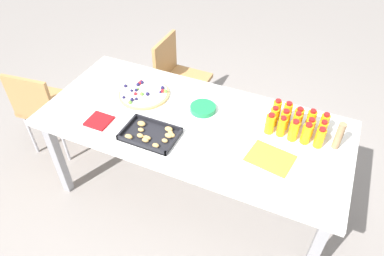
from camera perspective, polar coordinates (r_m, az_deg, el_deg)
ground_plane at (r=2.88m, az=0.16°, el=-10.32°), size 12.00×12.00×0.00m
party_table at (r=2.37m, az=0.19°, el=-0.12°), size 2.02×0.90×0.76m
chair_near_right at (r=3.23m, az=-2.36°, el=8.53°), size 0.40×0.40×0.83m
chair_end at (r=3.11m, az=-22.65°, el=3.44°), size 0.45×0.45×0.83m
juice_bottle_0 at (r=2.36m, az=20.44°, el=0.73°), size 0.05×0.05×0.14m
juice_bottle_1 at (r=2.37m, az=18.56°, el=1.35°), size 0.06×0.06×0.14m
juice_bottle_2 at (r=2.37m, az=16.72°, el=1.76°), size 0.06×0.06×0.13m
juice_bottle_3 at (r=2.37m, az=15.06°, el=2.45°), size 0.06×0.06×0.15m
juice_bottle_4 at (r=2.37m, az=13.43°, el=2.88°), size 0.06×0.06×0.15m
juice_bottle_5 at (r=2.31m, az=20.14°, el=-0.32°), size 0.05×0.05×0.14m
juice_bottle_6 at (r=2.30m, az=18.36°, el=0.04°), size 0.06×0.06×0.14m
juice_bottle_7 at (r=2.31m, az=16.42°, el=0.86°), size 0.05×0.05×0.15m
juice_bottle_8 at (r=2.31m, az=14.63°, el=1.26°), size 0.06×0.06×0.15m
juice_bottle_9 at (r=2.32m, az=13.03°, el=1.81°), size 0.05×0.05×0.14m
juice_bottle_10 at (r=2.25m, az=19.84°, el=-1.48°), size 0.06×0.06×0.14m
juice_bottle_11 at (r=2.25m, az=17.91°, el=-0.87°), size 0.06×0.06×0.15m
juice_bottle_12 at (r=2.24m, az=16.03°, el=-0.39°), size 0.06×0.06×0.15m
juice_bottle_13 at (r=2.26m, az=14.22°, el=0.23°), size 0.05×0.05×0.14m
juice_bottle_14 at (r=2.26m, az=12.41°, el=0.69°), size 0.06×0.06×0.14m
fruit_pizza at (r=2.57m, az=-7.71°, el=5.54°), size 0.36×0.36×0.05m
snack_tray at (r=2.23m, az=-6.62°, el=-1.05°), size 0.35×0.24×0.04m
plate_stack at (r=2.41m, az=1.77°, el=3.18°), size 0.17×0.17×0.03m
napkin_stack at (r=2.40m, az=-14.71°, el=1.12°), size 0.15×0.15×0.01m
cardboard_tube at (r=2.26m, az=22.53°, el=-1.18°), size 0.04×0.04×0.19m
paper_folder at (r=2.14m, az=12.46°, el=-4.74°), size 0.29×0.24×0.01m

